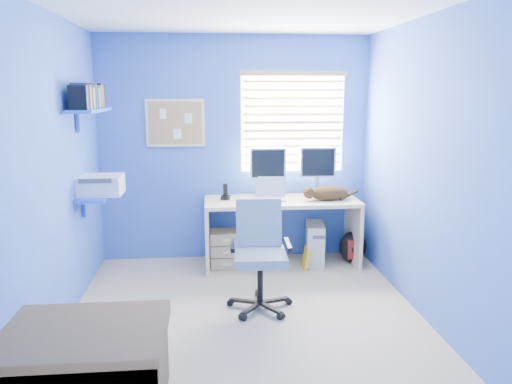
{
  "coord_description": "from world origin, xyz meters",
  "views": [
    {
      "loc": [
        -0.29,
        -3.97,
        1.89
      ],
      "look_at": [
        0.15,
        0.65,
        0.95
      ],
      "focal_mm": 35.0,
      "sensor_mm": 36.0,
      "label": 1
    }
  ],
  "objects": [
    {
      "name": "tower_pc",
      "position": [
        0.87,
        1.3,
        0.23
      ],
      "size": [
        0.25,
        0.46,
        0.45
      ],
      "primitive_type": "cube",
      "rotation": [
        0.0,
        0.0,
        -0.14
      ],
      "color": "beige",
      "rests_on": "floor"
    },
    {
      "name": "ceiling",
      "position": [
        0.0,
        0.0,
        2.5
      ],
      "size": [
        3.0,
        3.2,
        0.0
      ],
      "primitive_type": "cube",
      "color": "white",
      "rests_on": "wall_back"
    },
    {
      "name": "monitor_left",
      "position": [
        0.36,
        1.45,
        1.01
      ],
      "size": [
        0.4,
        0.14,
        0.54
      ],
      "primitive_type": "cube",
      "rotation": [
        0.0,
        0.0,
        0.04
      ],
      "color": "silver",
      "rests_on": "desk"
    },
    {
      "name": "wall_back",
      "position": [
        0.0,
        1.6,
        1.25
      ],
      "size": [
        3.0,
        0.01,
        2.5
      ],
      "primitive_type": "cube",
      "color": "#4258BF",
      "rests_on": "ground"
    },
    {
      "name": "wall_front",
      "position": [
        0.0,
        -1.6,
        1.25
      ],
      "size": [
        3.0,
        0.01,
        2.5
      ],
      "primitive_type": "cube",
      "color": "#4258BF",
      "rests_on": "ground"
    },
    {
      "name": "desk",
      "position": [
        0.49,
        1.26,
        0.37
      ],
      "size": [
        1.66,
        0.65,
        0.74
      ],
      "primitive_type": "cube",
      "color": "beige",
      "rests_on": "floor"
    },
    {
      "name": "backpack",
      "position": [
        1.3,
        1.25,
        0.18
      ],
      "size": [
        0.32,
        0.25,
        0.36
      ],
      "primitive_type": "ellipsoid",
      "rotation": [
        0.0,
        0.0,
        -0.06
      ],
      "color": "black",
      "rests_on": "floor"
    },
    {
      "name": "yellow_book",
      "position": [
        0.73,
        1.1,
        0.12
      ],
      "size": [
        0.03,
        0.17,
        0.24
      ],
      "primitive_type": "cube",
      "color": "yellow",
      "rests_on": "floor"
    },
    {
      "name": "wall_right",
      "position": [
        1.5,
        0.0,
        1.25
      ],
      "size": [
        0.01,
        3.2,
        2.5
      ],
      "primitive_type": "cube",
      "color": "#4258BF",
      "rests_on": "ground"
    },
    {
      "name": "wall_shelves",
      "position": [
        -1.35,
        0.75,
        1.43
      ],
      "size": [
        0.42,
        0.9,
        1.05
      ],
      "color": "blue",
      "rests_on": "ground"
    },
    {
      "name": "bed_corner",
      "position": [
        -1.15,
        -1.27,
        0.27
      ],
      "size": [
        1.12,
        0.8,
        0.54
      ],
      "primitive_type": "cube",
      "color": "brown",
      "rests_on": "floor"
    },
    {
      "name": "monitor_right",
      "position": [
        0.92,
        1.48,
        1.01
      ],
      "size": [
        0.4,
        0.14,
        0.54
      ],
      "primitive_type": "cube",
      "rotation": [
        0.0,
        0.0,
        -0.05
      ],
      "color": "silver",
      "rests_on": "desk"
    },
    {
      "name": "drawer_boxes",
      "position": [
        -0.12,
        1.26,
        0.2
      ],
      "size": [
        0.35,
        0.28,
        0.41
      ],
      "primitive_type": "cube",
      "color": "tan",
      "rests_on": "floor"
    },
    {
      "name": "cat",
      "position": [
        0.99,
        1.18,
        0.82
      ],
      "size": [
        0.47,
        0.3,
        0.15
      ],
      "primitive_type": "ellipsoid",
      "rotation": [
        0.0,
        0.0,
        0.18
      ],
      "color": "black",
      "rests_on": "desk"
    },
    {
      "name": "laptop",
      "position": [
        0.37,
        1.26,
        0.85
      ],
      "size": [
        0.36,
        0.3,
        0.22
      ],
      "primitive_type": "cube",
      "rotation": [
        0.0,
        0.0,
        -0.12
      ],
      "color": "silver",
      "rests_on": "desk"
    },
    {
      "name": "phone",
      "position": [
        -0.12,
        1.32,
        0.82
      ],
      "size": [
        0.11,
        0.13,
        0.17
      ],
      "primitive_type": "cube",
      "rotation": [
        0.0,
        0.0,
        -0.22
      ],
      "color": "black",
      "rests_on": "desk"
    },
    {
      "name": "wall_left",
      "position": [
        -1.5,
        0.0,
        1.25
      ],
      "size": [
        0.01,
        3.2,
        2.5
      ],
      "primitive_type": "cube",
      "color": "#4258BF",
      "rests_on": "ground"
    },
    {
      "name": "window_blinds",
      "position": [
        0.65,
        1.57,
        1.55
      ],
      "size": [
        1.15,
        0.05,
        1.1
      ],
      "color": "white",
      "rests_on": "ground"
    },
    {
      "name": "corkboard",
      "position": [
        -0.65,
        1.58,
        1.55
      ],
      "size": [
        0.64,
        0.02,
        0.52
      ],
      "color": "beige",
      "rests_on": "ground"
    },
    {
      "name": "mug",
      "position": [
        0.92,
        1.42,
        0.79
      ],
      "size": [
        0.1,
        0.09,
        0.1
      ],
      "primitive_type": "imported",
      "color": "teal",
      "rests_on": "desk"
    },
    {
      "name": "office_chair",
      "position": [
        0.14,
        0.18,
        0.35
      ],
      "size": [
        0.57,
        0.57,
        0.95
      ],
      "color": "black",
      "rests_on": "floor"
    },
    {
      "name": "floor",
      "position": [
        0.0,
        0.0,
        0.0
      ],
      "size": [
        3.0,
        3.2,
        0.0
      ],
      "primitive_type": "cube",
      "color": "tan",
      "rests_on": "ground"
    },
    {
      "name": "cd_spindle",
      "position": [
        1.08,
        1.42,
        0.78
      ],
      "size": [
        0.13,
        0.13,
        0.07
      ],
      "primitive_type": "cylinder",
      "color": "silver",
      "rests_on": "desk"
    }
  ]
}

